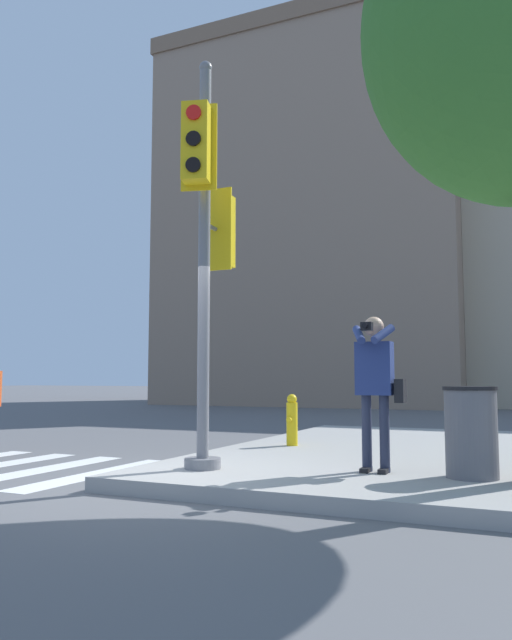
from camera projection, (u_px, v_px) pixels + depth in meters
name	position (u px, v px, depth m)	size (l,w,h in m)	color
ground_plane	(152.00, 488.00, 6.76)	(160.00, 160.00, 0.00)	#5B5B5E
traffic_signal_pole	(207.00, 231.00, 7.36)	(0.52, 1.17, 4.87)	slate
person_photographer	(376.00, 378.00, 6.95)	(0.58, 0.54, 1.72)	black
fire_hydrant	(292.00, 420.00, 9.61)	(0.17, 0.23, 0.79)	yellow
trash_bin	(471.00, 432.00, 6.48)	(0.56, 0.56, 0.94)	#5B5B60
building_left	(326.00, 227.00, 31.62)	(14.04, 11.13, 17.68)	gray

